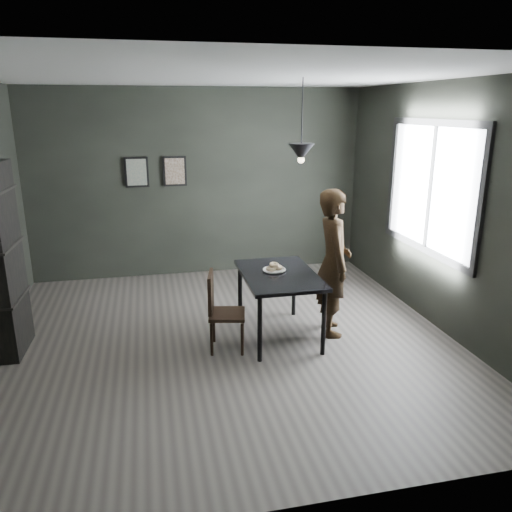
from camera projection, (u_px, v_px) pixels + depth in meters
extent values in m
plane|color=#3D3835|center=(226.00, 340.00, 5.58)|extent=(5.00, 5.00, 0.00)
cube|color=black|center=(199.00, 184.00, 7.52)|extent=(5.00, 0.10, 2.80)
cube|color=silver|center=(222.00, 75.00, 4.78)|extent=(5.00, 5.00, 0.02)
cube|color=white|center=(431.00, 188.00, 5.82)|extent=(0.02, 1.80, 1.40)
cube|color=black|center=(430.00, 188.00, 5.82)|extent=(0.04, 1.96, 1.56)
cube|color=black|center=(279.00, 275.00, 5.50)|extent=(0.80, 1.20, 0.04)
cylinder|color=black|center=(260.00, 329.00, 5.03)|extent=(0.05, 0.05, 0.71)
cylinder|color=black|center=(324.00, 323.00, 5.17)|extent=(0.05, 0.05, 0.71)
cylinder|color=black|center=(240.00, 292.00, 6.04)|extent=(0.05, 0.05, 0.71)
cylinder|color=black|center=(294.00, 288.00, 6.18)|extent=(0.05, 0.05, 0.71)
cylinder|color=white|center=(274.00, 270.00, 5.57)|extent=(0.23, 0.23, 0.01)
torus|color=beige|center=(278.00, 267.00, 5.59)|extent=(0.11, 0.11, 0.04)
torus|color=beige|center=(271.00, 269.00, 5.54)|extent=(0.11, 0.11, 0.04)
torus|color=beige|center=(274.00, 265.00, 5.55)|extent=(0.16, 0.16, 0.06)
imported|color=black|center=(333.00, 263.00, 5.58)|extent=(0.48, 0.66, 1.67)
cube|color=black|center=(227.00, 314.00, 5.29)|extent=(0.44, 0.44, 0.04)
cube|color=black|center=(211.00, 292.00, 5.21)|extent=(0.11, 0.37, 0.41)
cylinder|color=black|center=(212.00, 340.00, 5.20)|extent=(0.03, 0.03, 0.36)
cylinder|color=black|center=(242.00, 339.00, 5.20)|extent=(0.03, 0.03, 0.36)
cylinder|color=black|center=(214.00, 327.00, 5.50)|extent=(0.03, 0.03, 0.36)
cylinder|color=black|center=(243.00, 327.00, 5.51)|extent=(0.03, 0.03, 0.36)
cylinder|color=black|center=(302.00, 115.00, 5.16)|extent=(0.01, 0.01, 0.75)
cone|color=black|center=(301.00, 152.00, 5.27)|extent=(0.28, 0.28, 0.18)
sphere|color=#FFE0B2|center=(301.00, 160.00, 5.29)|extent=(0.07, 0.07, 0.07)
cube|color=black|center=(137.00, 172.00, 7.25)|extent=(0.34, 0.03, 0.44)
cube|color=#446056|center=(137.00, 172.00, 7.24)|extent=(0.28, 0.01, 0.38)
cube|color=black|center=(175.00, 171.00, 7.37)|extent=(0.34, 0.03, 0.44)
cube|color=brown|center=(175.00, 171.00, 7.35)|extent=(0.28, 0.01, 0.38)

